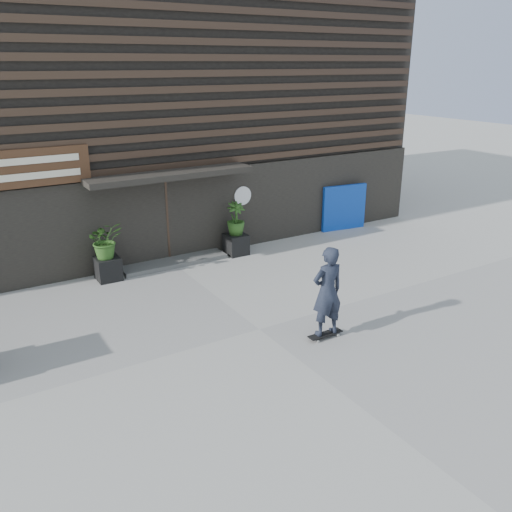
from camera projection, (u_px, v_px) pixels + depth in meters
ground at (259, 329)px, 11.37m from camera, size 80.00×80.00×0.00m
entrance_step at (174, 262)px, 15.04m from camera, size 3.00×0.80×0.12m
planter_pot_left at (108, 269)px, 13.88m from camera, size 0.60×0.60×0.60m
bamboo_left at (105, 240)px, 13.61m from camera, size 0.86×0.75×0.96m
planter_pot_right at (236, 244)px, 15.73m from camera, size 0.60×0.60×0.60m
bamboo_right at (236, 219)px, 15.46m from camera, size 0.54×0.54×0.96m
blue_tarp at (344, 207)px, 17.91m from camera, size 1.62×0.32×1.51m
building at (105, 105)px, 18.01m from camera, size 18.00×11.00×8.00m
skateboarder at (327, 292)px, 10.67m from camera, size 0.78×0.49×1.98m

